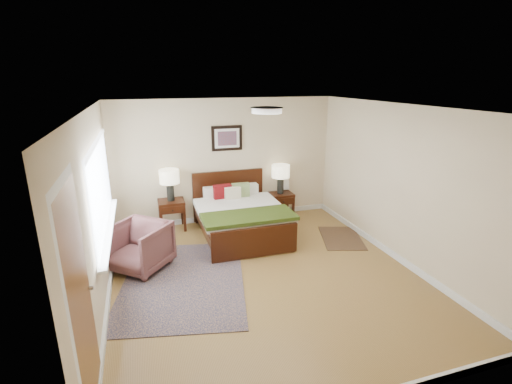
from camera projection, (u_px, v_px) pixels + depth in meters
floor at (265, 275)px, 5.63m from camera, size 5.00×5.00×0.00m
back_wall at (226, 161)px, 7.54m from camera, size 4.50×0.04×2.50m
front_wall at (367, 288)px, 2.99m from camera, size 4.50×0.04×2.50m
left_wall at (96, 214)px, 4.61m from camera, size 0.04×5.00×2.50m
right_wall at (399, 184)px, 5.91m from camera, size 0.04×5.00×2.50m
ceiling at (267, 107)px, 4.89m from camera, size 4.50×5.00×0.02m
window at (103, 189)px, 5.23m from camera, size 0.11×2.72×1.32m
door at (81, 305)px, 3.08m from camera, size 0.06×1.00×2.18m
ceil_fixture at (267, 110)px, 4.90m from camera, size 0.44×0.44×0.08m
bed at (240, 212)px, 6.91m from camera, size 1.60×1.92×1.03m
wall_art at (227, 138)px, 7.38m from camera, size 0.62×0.05×0.50m
nightstand_left at (172, 207)px, 7.21m from camera, size 0.50×0.45×0.59m
nightstand_right at (280, 202)px, 7.91m from camera, size 0.53×0.40×0.52m
lamp_left at (170, 179)px, 7.06m from camera, size 0.37×0.37×0.61m
lamp_right at (281, 173)px, 7.74m from camera, size 0.37×0.37×0.61m
armchair at (139, 247)px, 5.72m from camera, size 1.14×1.14×0.75m
rug_persian at (184, 281)px, 5.47m from camera, size 2.21×2.77×0.01m
rug_navy at (341, 238)px, 6.93m from camera, size 1.00×1.23×0.01m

